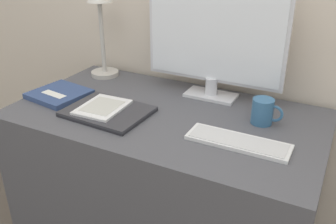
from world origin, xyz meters
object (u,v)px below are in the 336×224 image
at_px(monitor, 214,39).
at_px(coffee_mug, 263,111).
at_px(desk_lamp, 101,22).
at_px(notebook, 59,94).
at_px(keyboard, 238,142).
at_px(laptop, 108,112).
at_px(ereader, 103,107).

bearing_deg(monitor, coffee_mug, -29.82).
distance_m(desk_lamp, notebook, 0.38).
relative_size(notebook, coffee_mug, 2.13).
bearing_deg(notebook, keyboard, -2.35).
distance_m(keyboard, laptop, 0.50).
distance_m(desk_lamp, coffee_mug, 0.83).
distance_m(keyboard, coffee_mug, 0.18).
relative_size(monitor, keyboard, 1.70).
bearing_deg(keyboard, desk_lamp, 156.69).
xyz_separation_m(keyboard, coffee_mug, (0.03, 0.18, 0.04)).
xyz_separation_m(laptop, coffee_mug, (0.54, 0.19, 0.04)).
xyz_separation_m(monitor, laptop, (-0.29, -0.33, -0.23)).
bearing_deg(desk_lamp, ereader, -55.39).
bearing_deg(desk_lamp, coffee_mug, -10.70).
bearing_deg(notebook, laptop, -8.78).
distance_m(monitor, ereader, 0.50).
relative_size(laptop, notebook, 1.32).
bearing_deg(coffee_mug, keyboard, -100.29).
height_order(monitor, keyboard, monitor).
height_order(monitor, coffee_mug, monitor).
bearing_deg(desk_lamp, keyboard, -23.31).
relative_size(desk_lamp, notebook, 1.69).
bearing_deg(desk_lamp, notebook, -93.73).
height_order(monitor, ereader, monitor).
relative_size(monitor, coffee_mug, 5.11).
bearing_deg(ereader, keyboard, 1.10).
bearing_deg(coffee_mug, desk_lamp, 169.30).
relative_size(laptop, ereader, 1.56).
bearing_deg(coffee_mug, laptop, -160.68).
xyz_separation_m(laptop, notebook, (-0.27, 0.04, 0.00)).
height_order(laptop, ereader, ereader).
relative_size(laptop, desk_lamp, 0.78).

